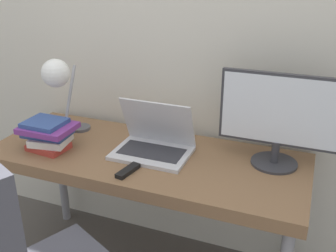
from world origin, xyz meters
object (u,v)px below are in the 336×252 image
(laptop, at_px, (154,143))
(desk_lamp, at_px, (58,78))
(book_stack, at_px, (48,134))
(monitor, at_px, (280,117))

(laptop, xyz_separation_m, desk_lamp, (-0.49, -0.04, 0.28))
(laptop, bearing_deg, book_stack, -163.65)
(monitor, distance_m, desk_lamp, 1.06)
(laptop, relative_size, book_stack, 1.40)
(desk_lamp, xyz_separation_m, book_stack, (-0.01, -0.11, -0.25))
(monitor, distance_m, book_stack, 1.10)
(laptop, xyz_separation_m, monitor, (0.56, 0.10, 0.18))
(laptop, height_order, desk_lamp, desk_lamp)
(laptop, distance_m, book_stack, 0.52)
(laptop, distance_m, desk_lamp, 0.57)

